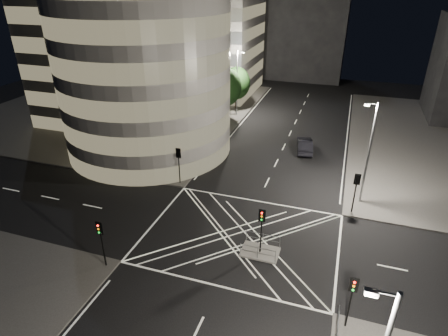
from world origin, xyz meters
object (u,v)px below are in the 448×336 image
(traffic_signal_island, at_px, (262,223))
(street_lamp_left_far, at_px, (237,81))
(traffic_signal_nr, at_px, (352,293))
(sedan, at_px, (305,145))
(traffic_signal_fl, at_px, (179,159))
(street_lamp_left_near, at_px, (192,118))
(street_lamp_right_far, at_px, (368,151))
(traffic_signal_nl, at_px, (101,236))
(central_island, at_px, (260,252))
(traffic_signal_fr, at_px, (356,186))

(traffic_signal_island, height_order, street_lamp_left_far, street_lamp_left_far)
(traffic_signal_nr, xyz_separation_m, street_lamp_left_far, (-18.24, 36.80, 2.63))
(street_lamp_left_far, distance_m, sedan, 16.71)
(traffic_signal_fl, bearing_deg, sedan, 47.87)
(traffic_signal_nr, xyz_separation_m, traffic_signal_island, (-6.80, 5.30, 0.00))
(traffic_signal_fl, xyz_separation_m, traffic_signal_island, (10.80, -8.30, 0.00))
(traffic_signal_island, xyz_separation_m, street_lamp_left_near, (-11.44, 13.50, 2.63))
(street_lamp_left_near, bearing_deg, sedan, 31.72)
(street_lamp_right_far, bearing_deg, traffic_signal_fl, -173.12)
(traffic_signal_nl, bearing_deg, central_island, 26.14)
(traffic_signal_fl, bearing_deg, street_lamp_left_near, 96.97)
(traffic_signal_nr, distance_m, sedan, 27.07)
(sedan, bearing_deg, street_lamp_left_far, -51.08)
(traffic_signal_fl, distance_m, street_lamp_left_far, 23.36)
(traffic_signal_nl, distance_m, sedan, 28.76)
(traffic_signal_fl, height_order, street_lamp_left_near, street_lamp_left_near)
(street_lamp_right_far, bearing_deg, traffic_signal_nl, -139.09)
(central_island, height_order, street_lamp_left_far, street_lamp_left_far)
(traffic_signal_island, xyz_separation_m, street_lamp_right_far, (7.44, 10.50, 2.63))
(traffic_signal_fl, height_order, traffic_signal_nl, same)
(street_lamp_left_near, height_order, street_lamp_left_far, same)
(traffic_signal_fl, height_order, street_lamp_left_far, street_lamp_left_far)
(street_lamp_left_near, xyz_separation_m, street_lamp_right_far, (18.87, -3.00, 0.00))
(traffic_signal_fr, relative_size, street_lamp_left_far, 0.40)
(traffic_signal_fl, bearing_deg, traffic_signal_fr, 0.00)
(traffic_signal_nl, xyz_separation_m, street_lamp_left_near, (-0.64, 18.80, 2.63))
(street_lamp_right_far, bearing_deg, street_lamp_left_far, 131.94)
(traffic_signal_island, xyz_separation_m, street_lamp_left_far, (-11.44, 31.50, 2.63))
(street_lamp_left_near, distance_m, street_lamp_left_far, 18.00)
(traffic_signal_nl, relative_size, street_lamp_right_far, 0.40)
(traffic_signal_fr, height_order, street_lamp_right_far, street_lamp_right_far)
(traffic_signal_island, relative_size, street_lamp_right_far, 0.40)
(street_lamp_left_near, bearing_deg, traffic_signal_island, -49.73)
(traffic_signal_nl, distance_m, traffic_signal_fr, 22.24)
(traffic_signal_nr, height_order, traffic_signal_island, same)
(central_island, xyz_separation_m, traffic_signal_island, (0.00, 0.00, 2.84))
(traffic_signal_fl, bearing_deg, traffic_signal_nl, -90.00)
(traffic_signal_fl, height_order, traffic_signal_island, same)
(traffic_signal_fl, distance_m, street_lamp_right_far, 18.55)
(central_island, xyz_separation_m, sedan, (0.68, 20.99, 0.77))
(traffic_signal_nl, height_order, traffic_signal_nr, same)
(street_lamp_left_far, xyz_separation_m, street_lamp_right_far, (18.87, -21.00, 0.00))
(traffic_signal_fr, xyz_separation_m, street_lamp_left_near, (-18.24, 5.20, 2.63))
(central_island, xyz_separation_m, street_lamp_right_far, (7.44, 10.50, 5.47))
(street_lamp_left_near, bearing_deg, street_lamp_left_far, 90.00)
(traffic_signal_nr, relative_size, street_lamp_right_far, 0.40)
(traffic_signal_nl, bearing_deg, traffic_signal_fr, 37.69)
(traffic_signal_fr, height_order, street_lamp_left_near, street_lamp_left_near)
(street_lamp_left_far, bearing_deg, street_lamp_left_near, -90.00)
(traffic_signal_nl, relative_size, traffic_signal_nr, 1.00)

